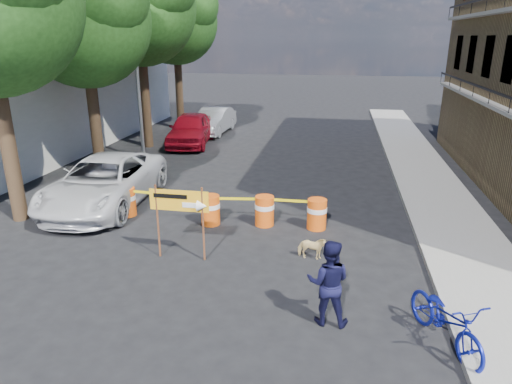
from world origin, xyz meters
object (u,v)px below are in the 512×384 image
at_px(pedestrian, 328,283).
at_px(dog, 312,248).
at_px(barrel_far_left, 127,201).
at_px(barrel_far_right, 317,213).
at_px(barrel_mid_left, 210,209).
at_px(sedan_silver, 214,121).
at_px(barrel_mid_right, 265,210).
at_px(detour_sign, 187,207).
at_px(suv_white, 104,182).
at_px(sedan_red, 191,129).
at_px(bicycle, 450,295).

xyz_separation_m(pedestrian, dog, (-0.46, 2.64, -0.57)).
height_order(barrel_far_left, dog, barrel_far_left).
relative_size(barrel_far_right, pedestrian, 0.51).
relative_size(barrel_mid_left, sedan_silver, 0.20).
bearing_deg(barrel_mid_right, sedan_silver, 111.36).
xyz_separation_m(barrel_mid_left, detour_sign, (0.08, -2.29, 0.95)).
relative_size(pedestrian, suv_white, 0.30).
bearing_deg(sedan_red, barrel_mid_right, -68.02).
xyz_separation_m(barrel_mid_left, pedestrian, (3.59, -4.40, 0.40)).
bearing_deg(suv_white, detour_sign, -42.16).
distance_m(detour_sign, dog, 3.28).
bearing_deg(detour_sign, sedan_silver, 103.09).
relative_size(dog, sedan_silver, 0.16).
bearing_deg(pedestrian, suv_white, -33.93).
xyz_separation_m(barrel_mid_right, dog, (1.53, -1.97, -0.17)).
bearing_deg(bicycle, sedan_red, 98.12).
relative_size(dog, suv_white, 0.13).
bearing_deg(barrel_far_right, bicycle, -62.65).
xyz_separation_m(barrel_far_right, sedan_silver, (-6.64, 13.01, 0.25)).
xyz_separation_m(barrel_far_right, sedan_red, (-7.03, 9.93, 0.35)).
distance_m(detour_sign, bicycle, 6.15).
bearing_deg(suv_white, dog, -23.98).
bearing_deg(barrel_far_left, bicycle, -30.34).
xyz_separation_m(barrel_mid_right, sedan_red, (-5.49, 9.94, 0.35)).
distance_m(pedestrian, bicycle, 2.16).
bearing_deg(suv_white, barrel_mid_right, -10.56).
xyz_separation_m(suv_white, sedan_silver, (0.39, 12.27, -0.08)).
bearing_deg(barrel_mid_right, bicycle, -50.32).
bearing_deg(barrel_mid_left, sedan_red, 110.92).
bearing_deg(pedestrian, sedan_silver, -66.33).
bearing_deg(barrel_mid_left, barrel_far_right, 4.21).
distance_m(barrel_mid_right, bicycle, 6.47).
relative_size(barrel_far_right, suv_white, 0.16).
bearing_deg(sedan_red, suv_white, -96.91).
height_order(dog, suv_white, suv_white).
bearing_deg(dog, barrel_far_right, 3.39).
distance_m(bicycle, sedan_silver, 20.21).
bearing_deg(bicycle, barrel_far_right, 92.67).
distance_m(barrel_mid_left, dog, 3.59).
height_order(barrel_mid_left, dog, barrel_mid_left).
bearing_deg(barrel_far_left, barrel_mid_left, -4.75).
xyz_separation_m(bicycle, sedan_silver, (-9.21, 17.99, -0.31)).
bearing_deg(barrel_far_right, detour_sign, -140.50).
xyz_separation_m(pedestrian, sedan_silver, (-7.08, 17.65, -0.15)).
bearing_deg(barrel_far_left, barrel_far_right, 0.00).
xyz_separation_m(detour_sign, suv_white, (-3.97, 3.27, -0.62)).
bearing_deg(bicycle, barrel_mid_right, 105.00).
xyz_separation_m(pedestrian, sedan_red, (-7.47, 14.56, -0.05)).
bearing_deg(sedan_silver, barrel_far_right, -60.39).
distance_m(barrel_mid_right, pedestrian, 5.04).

